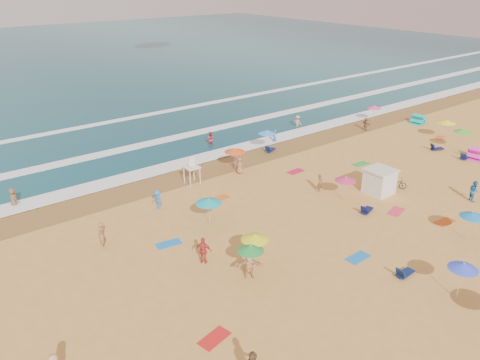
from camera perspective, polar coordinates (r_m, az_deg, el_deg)
ground at (r=36.13m, az=9.44°, el=-4.13°), size 220.00×220.00×0.00m
ocean at (r=109.29m, az=-25.11°, el=13.00°), size 220.00×140.00×0.18m
wet_sand at (r=44.66m, az=-2.17°, el=1.86°), size 220.00×220.00×0.00m
surf_foam at (r=51.63m, az=-7.89°, el=4.87°), size 200.00×18.70×0.05m
cabana at (r=40.27m, az=16.62°, el=-0.22°), size 2.00×2.00×2.00m
cabana_roof at (r=39.87m, az=16.80°, el=1.17°), size 2.20×2.20×0.12m
bicycle at (r=41.78m, az=18.43°, el=-0.35°), size 1.53×1.85×0.95m
lifeguard_stand at (r=40.48m, az=-5.89°, el=0.92°), size 1.20×1.20×2.10m
beach_umbrellas at (r=34.16m, az=11.24°, el=-2.12°), size 59.21×29.55×0.70m
loungers at (r=37.22m, az=16.33°, el=-3.66°), size 49.99×24.64×0.34m
towels at (r=36.23m, az=11.24°, el=-4.17°), size 39.44×19.97×0.03m
popup_tents at (r=56.18m, az=23.64°, el=5.17°), size 8.08×12.23×1.20m
beachgoers at (r=37.21m, az=0.84°, el=-1.56°), size 41.07×28.38×2.14m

